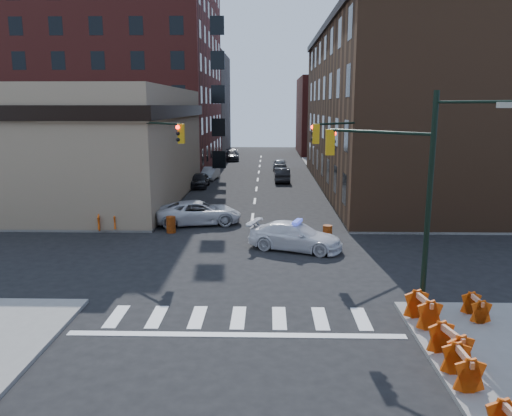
{
  "coord_description": "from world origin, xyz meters",
  "views": [
    {
      "loc": [
        1.06,
        -23.86,
        7.63
      ],
      "look_at": [
        0.43,
        2.53,
        2.2
      ],
      "focal_mm": 35.0,
      "sensor_mm": 36.0,
      "label": 1
    }
  ],
  "objects_px": {
    "barrel_bank": "(171,225)",
    "parked_car_wfar": "(210,173)",
    "parked_car_wnear": "(199,180)",
    "pedestrian_a": "(92,215)",
    "police_car": "(295,236)",
    "pickup": "(199,213)",
    "barricade_se_a": "(423,310)",
    "barrel_road": "(327,234)",
    "parked_car_enear": "(282,175)",
    "pedestrian_b": "(74,212)",
    "barricade_nw_a": "(108,222)"
  },
  "relations": [
    {
      "from": "pickup",
      "to": "pedestrian_a",
      "type": "relative_size",
      "value": 3.32
    },
    {
      "from": "parked_car_wnear",
      "to": "pedestrian_a",
      "type": "distance_m",
      "value": 17.42
    },
    {
      "from": "pickup",
      "to": "parked_car_wfar",
      "type": "distance_m",
      "value": 20.16
    },
    {
      "from": "barrel_road",
      "to": "barrel_bank",
      "type": "distance_m",
      "value": 9.5
    },
    {
      "from": "parked_car_wnear",
      "to": "barrel_bank",
      "type": "height_order",
      "value": "parked_car_wnear"
    },
    {
      "from": "pickup",
      "to": "parked_car_enear",
      "type": "xyz_separation_m",
      "value": [
        5.95,
        18.59,
        -0.06
      ]
    },
    {
      "from": "pedestrian_b",
      "to": "barrel_bank",
      "type": "height_order",
      "value": "pedestrian_b"
    },
    {
      "from": "parked_car_wfar",
      "to": "barrel_road",
      "type": "bearing_deg",
      "value": -61.99
    },
    {
      "from": "police_car",
      "to": "barricade_nw_a",
      "type": "height_order",
      "value": "police_car"
    },
    {
      "from": "parked_car_wfar",
      "to": "barrel_road",
      "type": "height_order",
      "value": "parked_car_wfar"
    },
    {
      "from": "pedestrian_a",
      "to": "pedestrian_b",
      "type": "height_order",
      "value": "pedestrian_b"
    },
    {
      "from": "police_car",
      "to": "barrel_road",
      "type": "bearing_deg",
      "value": -30.1
    },
    {
      "from": "barrel_road",
      "to": "barricade_nw_a",
      "type": "distance_m",
      "value": 13.39
    },
    {
      "from": "pedestrian_a",
      "to": "pedestrian_b",
      "type": "xyz_separation_m",
      "value": [
        -1.17,
        0.23,
        0.15
      ]
    },
    {
      "from": "parked_car_wnear",
      "to": "parked_car_enear",
      "type": "bearing_deg",
      "value": 25.41
    },
    {
      "from": "barrel_road",
      "to": "barrel_bank",
      "type": "relative_size",
      "value": 0.95
    },
    {
      "from": "police_car",
      "to": "parked_car_wfar",
      "type": "distance_m",
      "value": 26.96
    },
    {
      "from": "pickup",
      "to": "pedestrian_b",
      "type": "distance_m",
      "value": 7.76
    },
    {
      "from": "police_car",
      "to": "pedestrian_a",
      "type": "xyz_separation_m",
      "value": [
        -12.39,
        3.86,
        0.25
      ]
    },
    {
      "from": "parked_car_wfar",
      "to": "barrel_bank",
      "type": "distance_m",
      "value": 22.42
    },
    {
      "from": "parked_car_wfar",
      "to": "barricade_nw_a",
      "type": "distance_m",
      "value": 22.63
    },
    {
      "from": "pedestrian_a",
      "to": "barricade_nw_a",
      "type": "xyz_separation_m",
      "value": [
        1.07,
        -0.3,
        -0.35
      ]
    },
    {
      "from": "barrel_bank",
      "to": "police_car",
      "type": "bearing_deg",
      "value": -25.03
    },
    {
      "from": "parked_car_wfar",
      "to": "parked_car_enear",
      "type": "height_order",
      "value": "parked_car_enear"
    },
    {
      "from": "parked_car_wnear",
      "to": "parked_car_enear",
      "type": "distance_m",
      "value": 8.74
    },
    {
      "from": "pickup",
      "to": "barrel_bank",
      "type": "distance_m",
      "value": 2.72
    },
    {
      "from": "police_car",
      "to": "parked_car_wfar",
      "type": "relative_size",
      "value": 1.29
    },
    {
      "from": "pickup",
      "to": "pedestrian_a",
      "type": "bearing_deg",
      "value": 94.88
    },
    {
      "from": "parked_car_enear",
      "to": "pedestrian_b",
      "type": "relative_size",
      "value": 2.2
    },
    {
      "from": "parked_car_enear",
      "to": "barrel_bank",
      "type": "xyz_separation_m",
      "value": [
        -7.35,
        -20.9,
        -0.21
      ]
    },
    {
      "from": "pickup",
      "to": "parked_car_wnear",
      "type": "relative_size",
      "value": 1.39
    },
    {
      "from": "pedestrian_b",
      "to": "barricade_nw_a",
      "type": "bearing_deg",
      "value": -37.1
    },
    {
      "from": "barrel_bank",
      "to": "parked_car_wfar",
      "type": "bearing_deg",
      "value": 90.48
    },
    {
      "from": "pickup",
      "to": "parked_car_wfar",
      "type": "height_order",
      "value": "pickup"
    },
    {
      "from": "barricade_nw_a",
      "to": "parked_car_enear",
      "type": "bearing_deg",
      "value": 53.14
    },
    {
      "from": "pickup",
      "to": "barrel_road",
      "type": "distance_m",
      "value": 8.95
    },
    {
      "from": "barrel_bank",
      "to": "barricade_se_a",
      "type": "height_order",
      "value": "barricade_se_a"
    },
    {
      "from": "police_car",
      "to": "barricade_nw_a",
      "type": "relative_size",
      "value": 3.96
    },
    {
      "from": "parked_car_enear",
      "to": "barricade_se_a",
      "type": "relative_size",
      "value": 3.22
    },
    {
      "from": "barrel_bank",
      "to": "parked_car_wnear",
      "type": "bearing_deg",
      "value": 91.95
    },
    {
      "from": "barricade_nw_a",
      "to": "parked_car_wnear",
      "type": "bearing_deg",
      "value": 70.57
    },
    {
      "from": "pickup",
      "to": "pedestrian_a",
      "type": "xyz_separation_m",
      "value": [
        -6.39,
        -1.92,
        0.21
      ]
    },
    {
      "from": "parked_car_wnear",
      "to": "pedestrian_b",
      "type": "bearing_deg",
      "value": -107.9
    },
    {
      "from": "parked_car_wfar",
      "to": "barrel_road",
      "type": "xyz_separation_m",
      "value": [
        9.51,
        -24.25,
        -0.17
      ]
    },
    {
      "from": "pickup",
      "to": "barricade_se_a",
      "type": "height_order",
      "value": "pickup"
    },
    {
      "from": "pickup",
      "to": "pedestrian_b",
      "type": "relative_size",
      "value": 2.82
    },
    {
      "from": "barricade_nw_a",
      "to": "police_car",
      "type": "bearing_deg",
      "value": -25.82
    },
    {
      "from": "pickup",
      "to": "barricade_nw_a",
      "type": "relative_size",
      "value": 4.33
    },
    {
      "from": "pedestrian_a",
      "to": "barricade_se_a",
      "type": "relative_size",
      "value": 1.24
    },
    {
      "from": "police_car",
      "to": "pickup",
      "type": "height_order",
      "value": "pickup"
    }
  ]
}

